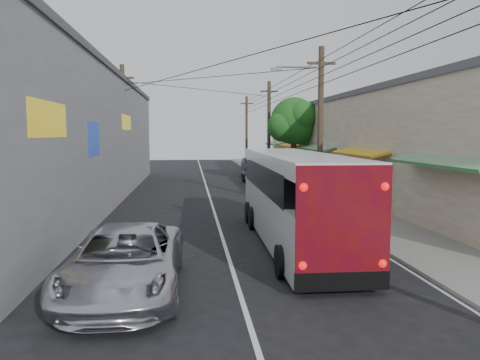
% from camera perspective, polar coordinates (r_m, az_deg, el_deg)
% --- Properties ---
extents(ground, '(120.00, 120.00, 0.00)m').
position_cam_1_polar(ground, '(10.23, 0.82, -16.19)').
color(ground, black).
rests_on(ground, ground).
extents(sidewalk, '(3.00, 80.00, 0.12)m').
position_cam_1_polar(sidewalk, '(30.63, 8.41, -1.45)').
color(sidewalk, slate).
rests_on(sidewalk, ground).
extents(building_right, '(7.09, 40.00, 6.25)m').
position_cam_1_polar(building_right, '(33.69, 15.06, 4.33)').
color(building_right, beige).
rests_on(building_right, ground).
extents(building_left, '(7.20, 36.00, 7.25)m').
position_cam_1_polar(building_left, '(28.39, -21.19, 4.95)').
color(building_left, gray).
rests_on(building_left, ground).
extents(utility_poles, '(11.80, 45.28, 8.00)m').
position_cam_1_polar(utility_poles, '(30.06, 2.09, 6.25)').
color(utility_poles, '#473828').
rests_on(utility_poles, ground).
extents(street_tree, '(4.40, 4.00, 6.60)m').
position_cam_1_polar(street_tree, '(36.35, 6.69, 6.97)').
color(street_tree, '#3F2B19').
rests_on(street_tree, ground).
extents(coach_bus, '(2.64, 10.96, 3.14)m').
position_cam_1_polar(coach_bus, '(16.27, 6.57, -2.08)').
color(coach_bus, silver).
rests_on(coach_bus, ground).
extents(jeepney, '(2.67, 5.69, 1.57)m').
position_cam_1_polar(jeepney, '(11.60, -13.84, -9.60)').
color(jeepney, silver).
rests_on(jeepney, ground).
extents(parked_suv, '(2.64, 6.37, 1.84)m').
position_cam_1_polar(parked_suv, '(23.44, 8.15, -1.49)').
color(parked_suv, gray).
rests_on(parked_suv, ground).
extents(parked_car_mid, '(2.31, 4.55, 1.48)m').
position_cam_1_polar(parked_car_mid, '(35.89, 2.09, 0.74)').
color(parked_car_mid, '#2A2B30').
rests_on(parked_car_mid, ground).
extents(parked_car_far, '(1.75, 4.91, 1.61)m').
position_cam_1_polar(parked_car_far, '(42.82, 1.63, 1.62)').
color(parked_car_far, '#212227').
rests_on(parked_car_far, ground).
extents(pedestrian_near, '(0.77, 0.62, 1.83)m').
position_cam_1_polar(pedestrian_near, '(24.40, 12.00, -1.00)').
color(pedestrian_near, '#D9738C').
rests_on(pedestrian_near, sidewalk).
extents(pedestrian_far, '(0.87, 0.71, 1.63)m').
position_cam_1_polar(pedestrian_far, '(26.17, 13.47, -0.81)').
color(pedestrian_far, '#88A1C5').
rests_on(pedestrian_far, sidewalk).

